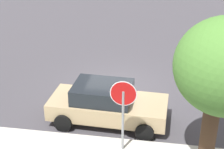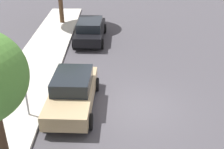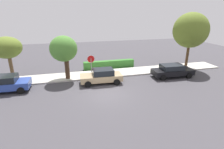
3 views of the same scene
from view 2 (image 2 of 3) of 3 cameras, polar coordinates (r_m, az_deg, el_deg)
name	(u,v)px [view 2 (image 2 of 3)]	position (r m, az deg, el deg)	size (l,w,h in m)	color
ground_plane	(135,107)	(12.35, 4.71, -6.57)	(60.00, 60.00, 0.00)	#423F44
sidewalk_curb	(15,106)	(12.97, -19.12, -5.98)	(32.00, 2.73, 0.14)	beige
stop_sign	(23,79)	(11.26, -17.60, -0.94)	(0.82, 0.08, 2.58)	gray
parked_car_tan	(73,91)	(12.07, -8.02, -3.40)	(4.30, 2.12, 1.49)	tan
parked_car_black	(90,30)	(19.36, -4.45, 9.06)	(4.63, 2.12, 1.44)	black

